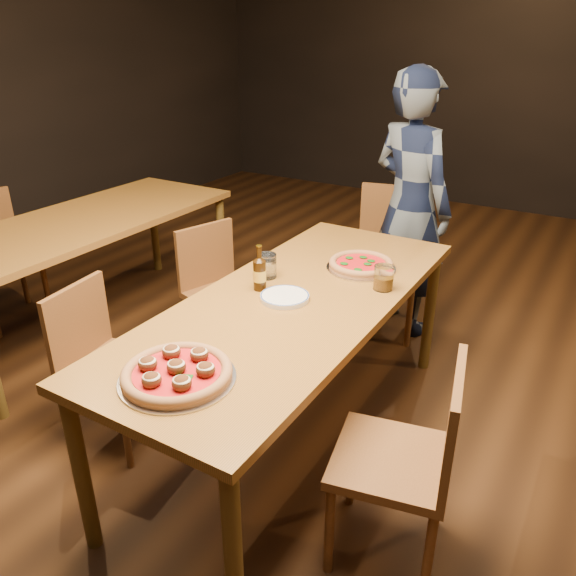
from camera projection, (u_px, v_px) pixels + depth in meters
The scene contains 16 objects.
ground at pixel (293, 436), 2.75m from camera, with size 9.00×9.00×0.00m, color black.
room_shell at pixel (295, 16), 1.97m from camera, with size 9.00×9.00×9.00m.
table_main at pixel (294, 313), 2.47m from camera, with size 0.80×2.00×0.75m.
table_left at pixel (84, 230), 3.50m from camera, with size 0.80×2.00×0.75m.
chair_main_nw at pixel (114, 365), 2.58m from camera, with size 0.38×0.38×0.81m, color brown, non-canonical shape.
chair_main_sw at pixel (225, 294), 3.26m from camera, with size 0.39×0.39×0.83m, color brown, non-canonical shape.
chair_main_e at pixel (391, 458), 1.99m from camera, with size 0.40×0.40×0.86m, color brown, non-canonical shape.
chair_end at pixel (387, 261), 3.56m from camera, with size 0.45×0.45×0.96m, color brown, non-canonical shape.
chair_nbr_left at pixel (1, 258), 3.68m from camera, with size 0.42×0.42×0.90m, color brown, non-canonical shape.
pizza_meatball at pixel (177, 373), 1.86m from camera, with size 0.39×0.39×0.07m.
pizza_margherita at pixel (361, 264), 2.74m from camera, with size 0.34×0.34×0.04m.
plate_stack at pixel (285, 297), 2.43m from camera, with size 0.21×0.21×0.02m, color white.
beer_bottle at pixel (260, 274), 2.49m from camera, with size 0.06×0.06×0.21m.
water_glass at pixel (267, 266), 2.63m from camera, with size 0.09×0.09×0.11m, color white.
amber_glass at pixel (384, 278), 2.50m from camera, with size 0.09×0.09×0.11m, color #8F5610.
diner at pixel (410, 206), 3.47m from camera, with size 0.60×0.39×1.64m, color black.
Camera 1 is at (1.11, -1.89, 1.81)m, focal length 35.00 mm.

